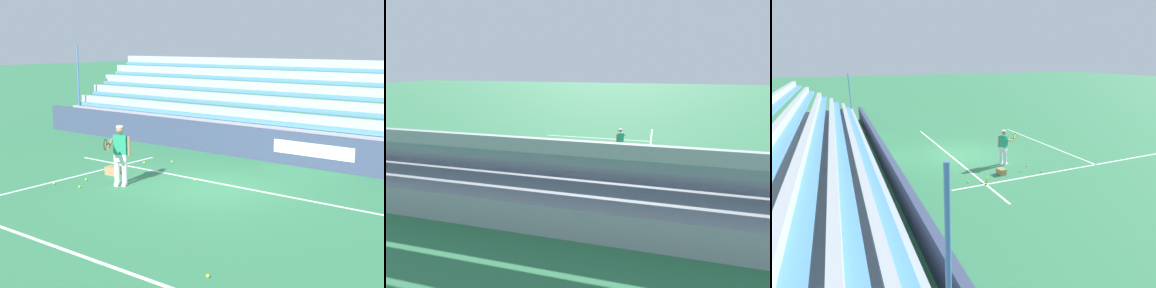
# 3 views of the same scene
# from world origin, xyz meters

# --- Properties ---
(ground_plane) EXTENTS (160.00, 160.00, 0.00)m
(ground_plane) POSITION_xyz_m (0.00, 0.00, 0.00)
(ground_plane) COLOR #337A4C
(court_baseline_white) EXTENTS (12.00, 0.10, 0.01)m
(court_baseline_white) POSITION_xyz_m (0.00, -0.50, 0.00)
(court_baseline_white) COLOR white
(court_baseline_white) RESTS_ON ground
(court_sideline_white) EXTENTS (0.10, 12.00, 0.01)m
(court_sideline_white) POSITION_xyz_m (4.11, 4.00, 0.00)
(court_sideline_white) COLOR white
(court_sideline_white) RESTS_ON ground
(court_service_line_white) EXTENTS (8.22, 0.10, 0.01)m
(court_service_line_white) POSITION_xyz_m (0.00, 5.50, 0.00)
(court_service_line_white) COLOR white
(court_service_line_white) RESTS_ON ground
(back_wall_sponsor_board) EXTENTS (24.19, 0.25, 1.10)m
(back_wall_sponsor_board) POSITION_xyz_m (-0.01, -4.01, 0.55)
(back_wall_sponsor_board) COLOR #384260
(back_wall_sponsor_board) RESTS_ON ground
(bleacher_stand) EXTENTS (22.98, 4.00, 3.85)m
(bleacher_stand) POSITION_xyz_m (0.00, -6.64, 0.79)
(bleacher_stand) COLOR #9EA3A8
(bleacher_stand) RESTS_ON ground
(tennis_player) EXTENTS (0.57, 1.06, 1.71)m
(tennis_player) POSITION_xyz_m (2.30, 1.37, 0.89)
(tennis_player) COLOR silver
(tennis_player) RESTS_ON ground
(ball_box_cardboard) EXTENTS (0.43, 0.34, 0.26)m
(ball_box_cardboard) POSITION_xyz_m (3.38, 0.64, 0.13)
(ball_box_cardboard) COLOR #A87F51
(ball_box_cardboard) RESTS_ON ground
(tennis_ball_stray_back) EXTENTS (0.07, 0.07, 0.07)m
(tennis_ball_stray_back) POSITION_xyz_m (3.66, -1.08, 0.03)
(tennis_ball_stray_back) COLOR #CCE533
(tennis_ball_stray_back) RESTS_ON ground
(tennis_ball_toward_net) EXTENTS (0.07, 0.07, 0.07)m
(tennis_ball_toward_net) POSITION_xyz_m (-3.28, 4.80, 0.03)
(tennis_ball_toward_net) COLOR #CCE533
(tennis_ball_toward_net) RESTS_ON ground
(tennis_ball_near_player) EXTENTS (0.07, 0.07, 0.07)m
(tennis_ball_near_player) POSITION_xyz_m (0.90, -0.29, 0.03)
(tennis_ball_near_player) COLOR #CCE533
(tennis_ball_near_player) RESTS_ON ground
(tennis_ball_midcourt) EXTENTS (0.07, 0.07, 0.07)m
(tennis_ball_midcourt) POSITION_xyz_m (3.87, 2.49, 0.03)
(tennis_ball_midcourt) COLOR #CCE533
(tennis_ball_midcourt) RESTS_ON ground
(tennis_ball_on_baseline) EXTENTS (0.07, 0.07, 0.07)m
(tennis_ball_on_baseline) POSITION_xyz_m (3.01, 2.29, 0.03)
(tennis_ball_on_baseline) COLOR #CCE533
(tennis_ball_on_baseline) RESTS_ON ground
(tennis_ball_by_box) EXTENTS (0.07, 0.07, 0.07)m
(tennis_ball_by_box) POSITION_xyz_m (3.48, 1.64, 0.03)
(tennis_ball_by_box) COLOR #CCE533
(tennis_ball_by_box) RESTS_ON ground
(tennis_ball_far_right) EXTENTS (0.07, 0.07, 0.07)m
(tennis_ball_far_right) POSITION_xyz_m (3.03, -1.77, 0.03)
(tennis_ball_far_right) COLOR #CCE533
(tennis_ball_far_right) RESTS_ON ground
(water_bottle) EXTENTS (0.07, 0.07, 0.22)m
(water_bottle) POSITION_xyz_m (3.91, -0.35, 0.11)
(water_bottle) COLOR yellow
(water_bottle) RESTS_ON ground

